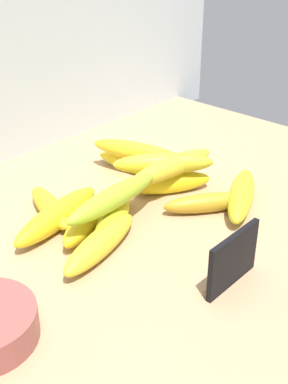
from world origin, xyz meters
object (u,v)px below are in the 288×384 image
at_px(banana_0, 136,166).
at_px(banana_8, 208,203).
at_px(chalkboard_sign, 232,261).
at_px(banana_10, 172,166).
at_px(banana_2, 169,183).
at_px(banana_9, 138,152).
at_px(banana_5, 241,195).
at_px(banana_7, 57,215).
at_px(banana_4, 100,243).
at_px(banana_3, 90,217).
at_px(banana_11, 113,198).
at_px(banana_12, 163,163).
at_px(banana_6, 50,207).
at_px(banana_1, 113,220).

relative_size(banana_0, banana_8, 1.17).
relative_size(chalkboard_sign, banana_10, 0.56).
bearing_deg(banana_2, banana_8, -95.15).
bearing_deg(banana_2, banana_9, 81.82).
distance_m(banana_5, banana_7, 0.33).
height_order(banana_0, banana_9, banana_9).
bearing_deg(banana_4, banana_3, 58.64).
bearing_deg(banana_11, banana_4, -151.60).
relative_size(banana_5, banana_10, 0.97).
bearing_deg(banana_4, banana_7, 86.65).
bearing_deg(chalkboard_sign, banana_12, 60.29).
bearing_deg(banana_9, chalkboard_sign, -116.12).
xyz_separation_m(banana_0, banana_5, (0.03, -0.23, 0.01)).
bearing_deg(banana_12, banana_4, -164.63).
height_order(banana_3, banana_9, banana_9).
height_order(banana_3, banana_4, banana_3).
height_order(banana_2, banana_12, banana_12).
bearing_deg(banana_6, banana_8, -44.00).
bearing_deg(banana_10, chalkboard_sign, -122.35).
bearing_deg(banana_8, banana_10, 86.62).
bearing_deg(banana_9, banana_8, -96.65).
bearing_deg(banana_1, banana_11, 11.69).
xyz_separation_m(banana_4, banana_11, (0.06, 0.03, 0.04)).
bearing_deg(banana_8, banana_7, 143.37).
relative_size(banana_0, banana_6, 1.23).
relative_size(banana_2, banana_9, 0.80).
distance_m(banana_1, banana_5, 0.24).
bearing_deg(banana_11, banana_6, 111.51).
height_order(banana_9, banana_11, banana_11).
xyz_separation_m(banana_8, banana_11, (-0.15, 0.08, 0.04)).
bearing_deg(banana_7, banana_4, -93.35).
height_order(chalkboard_sign, banana_1, chalkboard_sign).
bearing_deg(banana_8, banana_2, 84.85).
bearing_deg(chalkboard_sign, banana_3, 97.84).
bearing_deg(chalkboard_sign, banana_7, 103.10).
bearing_deg(banana_12, banana_11, -170.48).
xyz_separation_m(banana_5, banana_9, (-0.03, 0.22, 0.03)).
relative_size(banana_7, banana_12, 1.11).
height_order(banana_3, banana_12, banana_12).
relative_size(banana_7, banana_9, 1.04).
relative_size(chalkboard_sign, banana_5, 0.58).
bearing_deg(banana_6, banana_0, 1.60).
relative_size(banana_5, banana_8, 1.19).
height_order(banana_2, banana_10, banana_10).
bearing_deg(banana_11, banana_2, 5.75).
bearing_deg(banana_2, banana_7, 164.49).
relative_size(banana_4, banana_6, 1.19).
distance_m(banana_3, banana_12, 0.18).
xyz_separation_m(banana_4, banana_12, (0.22, 0.06, 0.04)).
relative_size(banana_2, banana_3, 0.88).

